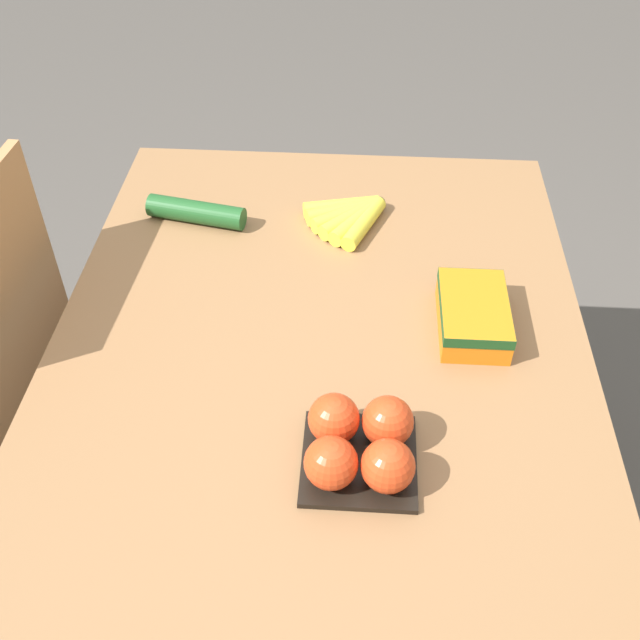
{
  "coord_description": "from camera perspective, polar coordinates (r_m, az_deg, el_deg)",
  "views": [
    {
      "loc": [
        -0.92,
        -0.06,
        1.62
      ],
      "look_at": [
        0.0,
        0.0,
        0.75
      ],
      "focal_mm": 42.0,
      "sensor_mm": 36.0,
      "label": 1
    }
  ],
  "objects": [
    {
      "name": "tomato_pack",
      "position": [
        1.07,
        3.06,
        -9.43
      ],
      "size": [
        0.17,
        0.17,
        0.09
      ],
      "color": "black",
      "rests_on": "dining_table"
    },
    {
      "name": "banana_bunch",
      "position": [
        1.53,
        2.4,
        7.96
      ],
      "size": [
        0.17,
        0.17,
        0.03
      ],
      "color": "brown",
      "rests_on": "dining_table"
    },
    {
      "name": "dining_table",
      "position": [
        1.36,
        0.0,
        -4.01
      ],
      "size": [
        1.18,
        0.92,
        0.72
      ],
      "color": "olive",
      "rests_on": "ground_plane"
    },
    {
      "name": "carrot_bag",
      "position": [
        1.3,
        11.61,
        0.53
      ],
      "size": [
        0.18,
        0.12,
        0.06
      ],
      "color": "orange",
      "rests_on": "dining_table"
    },
    {
      "name": "ground_plane",
      "position": [
        1.86,
        0.0,
        -17.2
      ],
      "size": [
        12.0,
        12.0,
        0.0
      ],
      "primitive_type": "plane",
      "color": "#4C4742"
    },
    {
      "name": "cucumber_near",
      "position": [
        1.55,
        -9.41,
        8.13
      ],
      "size": [
        0.09,
        0.21,
        0.05
      ],
      "color": "#1E5123",
      "rests_on": "dining_table"
    }
  ]
}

